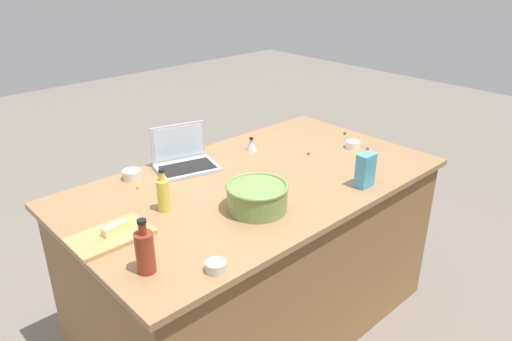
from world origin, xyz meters
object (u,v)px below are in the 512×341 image
mixing_bowl_large (257,196)px  kitchen_timer (251,144)px  bottle_soy (145,251)px  candy_bag (365,170)px  ramekin_medium (216,266)px  bottle_oil (163,194)px  ramekin_small (132,175)px  laptop (184,159)px  cutting_board (110,236)px  ramekin_wide (353,144)px  butter_stick_left (115,228)px

mixing_bowl_large → kitchen_timer: bearing=-130.4°
bottle_soy → candy_bag: bottle_soy is taller
kitchen_timer → ramekin_medium: bearing=41.3°
mixing_bowl_large → bottle_oil: bearing=-41.8°
mixing_bowl_large → ramekin_medium: (0.42, 0.23, -0.04)m
kitchen_timer → ramekin_small: bearing=-10.2°
laptop → bottle_soy: laptop is taller
mixing_bowl_large → ramekin_medium: bearing=29.0°
laptop → mixing_bowl_large: 0.60m
cutting_board → ramekin_wide: ramekin_wide is taller
bottle_soy → ramekin_wide: (-1.52, -0.22, -0.06)m
cutting_board → ramekin_small: 0.55m
bottle_oil → candy_bag: bearing=151.4°
butter_stick_left → kitchen_timer: size_ratio=1.43×
cutting_board → bottle_oil: bearing=-171.2°
bottle_soy → cutting_board: (-0.01, -0.29, -0.08)m
bottle_soy → ramekin_medium: size_ratio=2.78×
bottle_soy → candy_bag: bearing=173.8°
bottle_soy → ramekin_wide: bearing=-171.8°
cutting_board → butter_stick_left: 0.04m
laptop → bottle_soy: size_ratio=1.67×
cutting_board → kitchen_timer: 1.09m
bottle_soy → laptop: bearing=-133.6°
butter_stick_left → ramekin_small: (-0.32, -0.43, -0.01)m
cutting_board → kitchen_timer: size_ratio=4.11×
ramekin_small → kitchen_timer: (-0.70, 0.13, 0.01)m
laptop → bottle_oil: bearing=44.0°
bottle_oil → ramekin_small: 0.39m
butter_stick_left → bottle_soy: bearing=83.8°
bottle_soy → ramekin_small: size_ratio=2.27×
bottle_oil → candy_bag: size_ratio=1.16×
ramekin_small → ramekin_wide: 1.27m
kitchen_timer → candy_bag: size_ratio=0.45×
cutting_board → bottle_soy: bearing=88.5°
bottle_soy → ramekin_small: bearing=-116.0°
mixing_bowl_large → kitchen_timer: (-0.45, -0.53, -0.03)m
cutting_board → kitchen_timer: kitchen_timer is taller
butter_stick_left → ramekin_medium: size_ratio=1.44×
cutting_board → ramekin_medium: 0.49m
bottle_oil → ramekin_small: bottle_oil is taller
candy_bag → laptop: bearing=-56.8°
laptop → bottle_oil: size_ratio=1.80×
cutting_board → ramekin_small: size_ratio=3.38×
ramekin_medium → ramekin_wide: 1.39m
bottle_soy → mixing_bowl_large: bearing=-174.0°
bottle_oil → ramekin_small: bearing=-98.6°
kitchen_timer → bottle_oil: bearing=18.8°
candy_bag → ramekin_medium: bearing=2.6°
mixing_bowl_large → candy_bag: (-0.54, 0.19, 0.02)m
cutting_board → ramekin_wide: (-1.51, 0.07, 0.01)m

